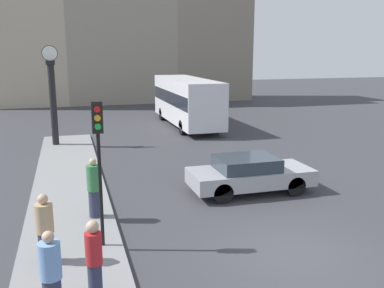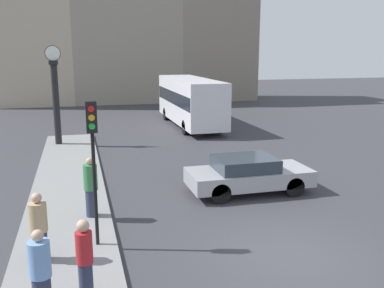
{
  "view_description": "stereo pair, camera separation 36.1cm",
  "coord_description": "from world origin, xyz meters",
  "px_view_note": "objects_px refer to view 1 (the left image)",
  "views": [
    {
      "loc": [
        -5.21,
        -8.71,
        4.98
      ],
      "look_at": [
        -0.41,
        7.7,
        1.22
      ],
      "focal_mm": 40.0,
      "sensor_mm": 36.0,
      "label": 1
    },
    {
      "loc": [
        -4.86,
        -8.8,
        4.98
      ],
      "look_at": [
        -0.41,
        7.7,
        1.22
      ],
      "focal_mm": 40.0,
      "sensor_mm": 36.0,
      "label": 2
    }
  ],
  "objects_px": {
    "street_clock": "(53,98)",
    "pedestrian_red_top": "(94,258)",
    "traffic_light_near": "(98,144)",
    "pedestrian_blue_stripe": "(51,274)",
    "pedestrian_green_hoodie": "(94,188)",
    "pedestrian_tan_coat": "(45,229)",
    "sedan_car": "(249,174)",
    "bus_distant": "(187,99)"
  },
  "relations": [
    {
      "from": "sedan_car",
      "to": "pedestrian_tan_coat",
      "type": "height_order",
      "value": "pedestrian_tan_coat"
    },
    {
      "from": "bus_distant",
      "to": "pedestrian_blue_stripe",
      "type": "xyz_separation_m",
      "value": [
        -8.09,
        -19.73,
        -0.83
      ]
    },
    {
      "from": "pedestrian_red_top",
      "to": "pedestrian_tan_coat",
      "type": "xyz_separation_m",
      "value": [
        -0.99,
        1.77,
        0.0
      ]
    },
    {
      "from": "sedan_car",
      "to": "pedestrian_green_hoodie",
      "type": "distance_m",
      "value": 5.61
    },
    {
      "from": "pedestrian_blue_stripe",
      "to": "pedestrian_green_hoodie",
      "type": "relative_size",
      "value": 0.93
    },
    {
      "from": "traffic_light_near",
      "to": "pedestrian_tan_coat",
      "type": "distance_m",
      "value": 2.31
    },
    {
      "from": "sedan_car",
      "to": "bus_distant",
      "type": "relative_size",
      "value": 0.47
    },
    {
      "from": "pedestrian_tan_coat",
      "to": "sedan_car",
      "type": "bearing_deg",
      "value": 28.75
    },
    {
      "from": "pedestrian_green_hoodie",
      "to": "sedan_car",
      "type": "bearing_deg",
      "value": 12.04
    },
    {
      "from": "bus_distant",
      "to": "pedestrian_blue_stripe",
      "type": "bearing_deg",
      "value": -112.3
    },
    {
      "from": "pedestrian_red_top",
      "to": "bus_distant",
      "type": "bearing_deg",
      "value": 69.32
    },
    {
      "from": "street_clock",
      "to": "pedestrian_green_hoodie",
      "type": "relative_size",
      "value": 2.84
    },
    {
      "from": "pedestrian_green_hoodie",
      "to": "bus_distant",
      "type": "bearing_deg",
      "value": 64.96
    },
    {
      "from": "pedestrian_red_top",
      "to": "street_clock",
      "type": "bearing_deg",
      "value": 93.92
    },
    {
      "from": "pedestrian_blue_stripe",
      "to": "pedestrian_red_top",
      "type": "xyz_separation_m",
      "value": [
        0.8,
        0.41,
        -0.0
      ]
    },
    {
      "from": "traffic_light_near",
      "to": "pedestrian_red_top",
      "type": "distance_m",
      "value": 2.94
    },
    {
      "from": "pedestrian_tan_coat",
      "to": "pedestrian_red_top",
      "type": "bearing_deg",
      "value": -60.74
    },
    {
      "from": "sedan_car",
      "to": "pedestrian_green_hoodie",
      "type": "height_order",
      "value": "pedestrian_green_hoodie"
    },
    {
      "from": "traffic_light_near",
      "to": "street_clock",
      "type": "distance_m",
      "value": 12.9
    },
    {
      "from": "pedestrian_red_top",
      "to": "pedestrian_tan_coat",
      "type": "height_order",
      "value": "pedestrian_tan_coat"
    },
    {
      "from": "traffic_light_near",
      "to": "pedestrian_tan_coat",
      "type": "relative_size",
      "value": 2.2
    },
    {
      "from": "bus_distant",
      "to": "street_clock",
      "type": "xyz_separation_m",
      "value": [
        -8.33,
        -4.19,
        0.81
      ]
    },
    {
      "from": "sedan_car",
      "to": "pedestrian_red_top",
      "type": "relative_size",
      "value": 2.69
    },
    {
      "from": "pedestrian_blue_stripe",
      "to": "pedestrian_red_top",
      "type": "bearing_deg",
      "value": 27.32
    },
    {
      "from": "sedan_car",
      "to": "pedestrian_blue_stripe",
      "type": "bearing_deg",
      "value": -138.06
    },
    {
      "from": "street_clock",
      "to": "pedestrian_green_hoodie",
      "type": "xyz_separation_m",
      "value": [
        1.31,
        -10.81,
        -1.58
      ]
    },
    {
      "from": "pedestrian_tan_coat",
      "to": "pedestrian_green_hoodie",
      "type": "bearing_deg",
      "value": 63.34
    },
    {
      "from": "bus_distant",
      "to": "pedestrian_green_hoodie",
      "type": "relative_size",
      "value": 5.2
    },
    {
      "from": "sedan_car",
      "to": "traffic_light_near",
      "type": "height_order",
      "value": "traffic_light_near"
    },
    {
      "from": "pedestrian_green_hoodie",
      "to": "pedestrian_tan_coat",
      "type": "xyz_separation_m",
      "value": [
        -1.27,
        -2.53,
        -0.07
      ]
    },
    {
      "from": "traffic_light_near",
      "to": "street_clock",
      "type": "height_order",
      "value": "street_clock"
    },
    {
      "from": "street_clock",
      "to": "pedestrian_tan_coat",
      "type": "distance_m",
      "value": 13.45
    },
    {
      "from": "sedan_car",
      "to": "pedestrian_red_top",
      "type": "bearing_deg",
      "value": -136.41
    },
    {
      "from": "traffic_light_near",
      "to": "bus_distant",
      "type": "bearing_deg",
      "value": 67.78
    },
    {
      "from": "bus_distant",
      "to": "street_clock",
      "type": "height_order",
      "value": "street_clock"
    },
    {
      "from": "bus_distant",
      "to": "pedestrian_tan_coat",
      "type": "height_order",
      "value": "bus_distant"
    },
    {
      "from": "street_clock",
      "to": "pedestrian_red_top",
      "type": "bearing_deg",
      "value": -86.08
    },
    {
      "from": "pedestrian_red_top",
      "to": "pedestrian_tan_coat",
      "type": "bearing_deg",
      "value": 119.26
    },
    {
      "from": "street_clock",
      "to": "pedestrian_tan_coat",
      "type": "relative_size",
      "value": 3.05
    },
    {
      "from": "bus_distant",
      "to": "pedestrian_tan_coat",
      "type": "xyz_separation_m",
      "value": [
        -8.28,
        -17.54,
        -0.83
      ]
    },
    {
      "from": "traffic_light_near",
      "to": "pedestrian_tan_coat",
      "type": "xyz_separation_m",
      "value": [
        -1.33,
        -0.52,
        -1.81
      ]
    },
    {
      "from": "pedestrian_blue_stripe",
      "to": "pedestrian_red_top",
      "type": "distance_m",
      "value": 0.9
    }
  ]
}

